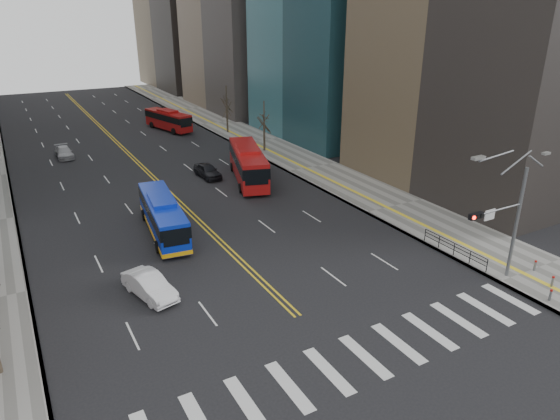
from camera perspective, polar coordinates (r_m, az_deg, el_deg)
name	(u,v)px	position (r m, az deg, el deg)	size (l,w,h in m)	color
ground	(347,363)	(27.79, 7.67, -16.99)	(220.00, 220.00, 0.00)	black
sidewalk_right	(257,141)	(71.42, -2.59, 7.86)	(7.00, 130.00, 0.15)	slate
crosswalk	(347,363)	(27.79, 7.67, -16.98)	(26.70, 4.00, 0.01)	silver
centerline	(116,141)	(75.24, -18.24, 7.45)	(0.55, 100.00, 0.01)	gold
signal_mast	(504,217)	(35.53, 24.23, -0.73)	(5.37, 0.37, 9.39)	slate
pedestrian_railing	(454,247)	(39.70, 19.30, -4.04)	(0.06, 6.06, 1.02)	black
bollards	(546,280)	(38.13, 28.09, -7.07)	(2.87, 3.17, 0.78)	slate
street_trees	(82,146)	(53.37, -21.72, 6.81)	(35.20, 47.20, 7.60)	#2F261C
blue_bus	(163,215)	(42.22, -13.25, -0.54)	(3.54, 11.03, 3.18)	#0C29BA
red_bus_near	(248,162)	(54.26, -3.68, 5.49)	(6.25, 12.18, 3.76)	#AB1212
red_bus_far	(168,119)	(80.03, -12.66, 10.13)	(4.68, 10.13, 3.17)	#AB1212
car_white	(149,286)	(33.73, -14.71, -8.36)	(1.63, 4.68, 1.54)	silver
car_dark_mid	(208,171)	(56.13, -8.28, 4.47)	(1.82, 4.53, 1.54)	black
car_silver	(64,152)	(68.93, -23.45, 6.07)	(1.90, 4.68, 1.36)	#A1A1A7
car_dark_far	(162,111)	(93.12, -13.39, 10.94)	(2.00, 4.34, 1.21)	black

